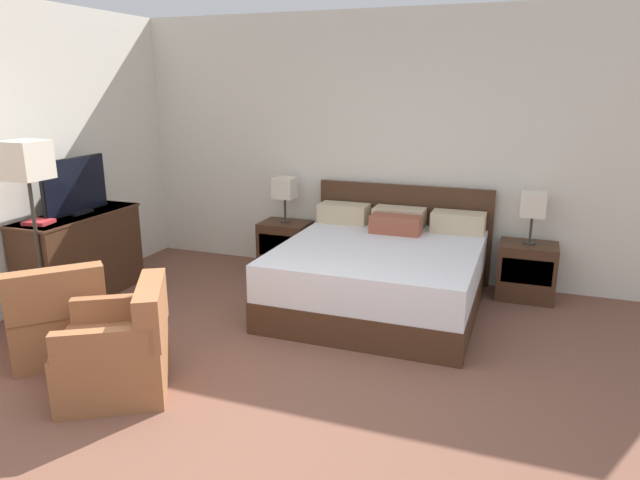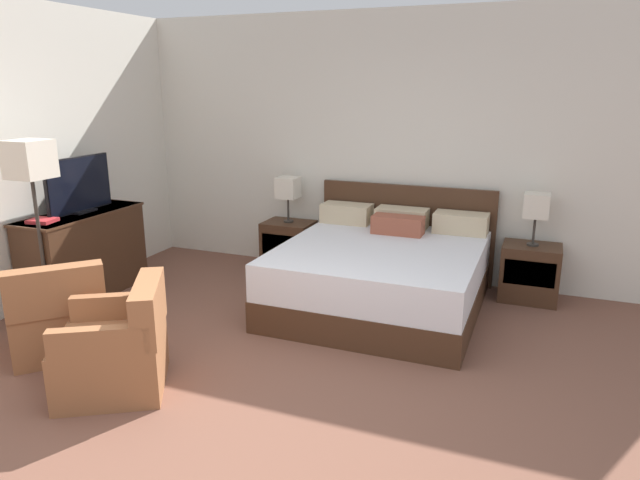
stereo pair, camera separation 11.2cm
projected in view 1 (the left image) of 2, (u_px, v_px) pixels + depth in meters
name	position (u px, v px, depth m)	size (l,w,h in m)	color
ground_plane	(234.00, 442.00, 3.37)	(10.10, 10.10, 0.00)	brown
wall_back	(383.00, 147.00, 6.07)	(6.83, 0.06, 2.79)	silver
wall_left	(26.00, 158.00, 5.21)	(0.06, 5.17, 2.79)	silver
bed	(381.00, 272.00, 5.37)	(1.86, 1.95, 1.02)	#422819
nightstand_left	(286.00, 246.00, 6.44)	(0.54, 0.42, 0.55)	#422819
nightstand_right	(527.00, 271.00, 5.58)	(0.54, 0.42, 0.55)	#422819
table_lamp_left	(285.00, 189.00, 6.27)	(0.23, 0.23, 0.50)	#332D28
table_lamp_right	(533.00, 205.00, 5.40)	(0.23, 0.23, 0.50)	#332D28
dresser	(81.00, 255.00, 5.56)	(0.50, 1.28, 0.85)	#422819
tv	(75.00, 187.00, 5.40)	(0.18, 0.79, 0.53)	black
book_red_cover	(39.00, 222.00, 5.05)	(0.22, 0.19, 0.03)	#B7282D
armchair_by_window	(58.00, 320.00, 4.41)	(0.97, 0.97, 0.76)	#935B38
armchair_companion	(120.00, 352.00, 3.88)	(0.94, 0.94, 0.76)	#935B38
floor_lamp	(28.00, 173.00, 4.68)	(0.31, 0.31, 1.60)	#332D28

